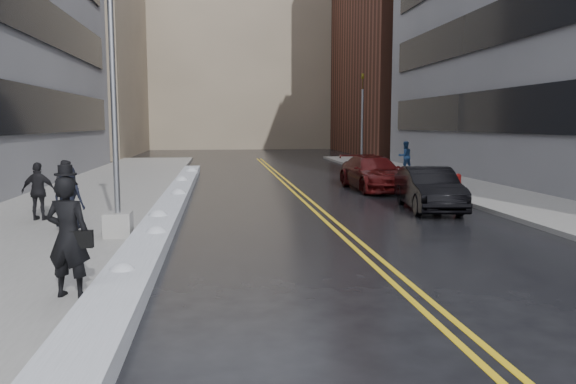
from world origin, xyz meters
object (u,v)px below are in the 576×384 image
object	(u,v)px
lamppost	(115,140)
car_maroon	(373,173)
fire_hydrant	(458,181)
pedestrian_east	(405,156)
pedestrian_c	(68,198)
pedestrian_d	(39,191)
car_black	(429,189)
pedestrian_b	(65,185)
pedestrian_fedora	(68,237)
traffic_signal	(362,116)

from	to	relation	value
lamppost	car_maroon	world-z (taller)	lamppost
fire_hydrant	pedestrian_east	size ratio (longest dim) A/B	0.42
pedestrian_c	pedestrian_d	world-z (taller)	pedestrian_c
fire_hydrant	pedestrian_c	xyz separation A→B (m)	(-13.76, -6.86, 0.44)
pedestrian_d	lamppost	bearing A→B (deg)	140.80
lamppost	car_black	xyz separation A→B (m)	(9.56, 4.12, -1.81)
pedestrian_b	pedestrian_c	size ratio (longest dim) A/B	0.96
pedestrian_fedora	pedestrian_c	size ratio (longest dim) A/B	1.17
fire_hydrant	pedestrian_d	distance (m)	15.88
fire_hydrant	pedestrian_b	world-z (taller)	pedestrian_b
fire_hydrant	pedestrian_c	world-z (taller)	pedestrian_c
lamppost	pedestrian_fedora	xyz separation A→B (m)	(0.10, -4.92, -1.40)
pedestrian_b	car_maroon	bearing A→B (deg)	-139.37
traffic_signal	pedestrian_fedora	size ratio (longest dim) A/B	3.05
pedestrian_east	car_maroon	bearing A→B (deg)	52.08
traffic_signal	fire_hydrant	bearing A→B (deg)	-87.95
traffic_signal	car_black	size ratio (longest dim) A/B	1.36
lamppost	pedestrian_d	size ratio (longest dim) A/B	4.55
lamppost	pedestrian_b	bearing A→B (deg)	117.36
pedestrian_c	pedestrian_east	distance (m)	22.44
car_black	fire_hydrant	bearing A→B (deg)	61.26
pedestrian_east	car_black	size ratio (longest dim) A/B	0.39
lamppost	pedestrian_b	xyz separation A→B (m)	(-2.47, 4.77, -1.58)
pedestrian_c	car_maroon	distance (m)	13.96
pedestrian_fedora	fire_hydrant	bearing A→B (deg)	-117.99
pedestrian_b	pedestrian_east	bearing A→B (deg)	-123.88
traffic_signal	car_maroon	world-z (taller)	traffic_signal
lamppost	pedestrian_fedora	world-z (taller)	lamppost
pedestrian_fedora	car_maroon	size ratio (longest dim) A/B	0.38
car_black	pedestrian_b	bearing A→B (deg)	-176.62
pedestrian_fedora	pedestrian_east	world-z (taller)	pedestrian_fedora
car_maroon	lamppost	bearing A→B (deg)	-135.57
pedestrian_east	traffic_signal	bearing A→B (deg)	-78.88
pedestrian_b	pedestrian_c	bearing A→B (deg)	121.83
fire_hydrant	car_maroon	world-z (taller)	car_maroon
fire_hydrant	pedestrian_east	world-z (taller)	pedestrian_east
pedestrian_east	pedestrian_d	bearing A→B (deg)	33.08
lamppost	fire_hydrant	size ratio (longest dim) A/B	10.45
fire_hydrant	pedestrian_fedora	distance (m)	17.78
pedestrian_d	pedestrian_east	bearing A→B (deg)	-130.14
lamppost	pedestrian_c	xyz separation A→B (m)	(-1.46, 1.14, -1.55)
pedestrian_b	pedestrian_c	distance (m)	3.77
pedestrian_b	pedestrian_east	world-z (taller)	pedestrian_east
lamppost	pedestrian_fedora	bearing A→B (deg)	-88.84
pedestrian_c	pedestrian_b	bearing A→B (deg)	-58.80
traffic_signal	pedestrian_east	size ratio (longest dim) A/B	3.46
pedestrian_d	car_maroon	world-z (taller)	pedestrian_d
lamppost	pedestrian_b	distance (m)	5.60
pedestrian_c	car_maroon	bearing A→B (deg)	-124.54
fire_hydrant	car_maroon	xyz separation A→B (m)	(-3.03, 2.06, 0.20)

